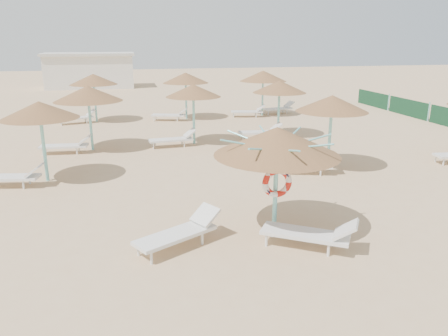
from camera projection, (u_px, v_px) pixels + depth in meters
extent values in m
plane|color=tan|center=(253.00, 231.00, 10.80)|extent=(120.00, 120.00, 0.00)
cylinder|color=#79D2D0|center=(275.00, 190.00, 10.38)|extent=(0.11, 0.11, 2.21)
cone|color=#8F5E39|center=(277.00, 141.00, 10.04)|extent=(2.95, 2.95, 0.66)
cylinder|color=#79D2D0|center=(277.00, 152.00, 10.11)|extent=(0.20, 0.20, 0.12)
cylinder|color=#79D2D0|center=(305.00, 142.00, 10.19)|extent=(1.33, 0.04, 0.34)
cylinder|color=#79D2D0|center=(289.00, 138.00, 10.60)|extent=(0.97, 0.97, 0.34)
cylinder|color=#79D2D0|center=(268.00, 137.00, 10.68)|extent=(0.04, 1.33, 0.34)
cylinder|color=#79D2D0|center=(251.00, 140.00, 10.40)|extent=(0.97, 0.97, 0.34)
cylinder|color=#79D2D0|center=(249.00, 145.00, 9.91)|extent=(1.33, 0.04, 0.34)
cylinder|color=#79D2D0|center=(263.00, 149.00, 9.50)|extent=(0.97, 0.97, 0.34)
cylinder|color=#79D2D0|center=(287.00, 150.00, 9.42)|extent=(0.04, 1.33, 0.34)
cylinder|color=#79D2D0|center=(305.00, 147.00, 9.70)|extent=(0.97, 0.97, 0.34)
torus|color=red|center=(277.00, 183.00, 10.22)|extent=(0.73, 0.15, 0.73)
cylinder|color=silver|center=(151.00, 258.00, 9.17)|extent=(0.06, 0.06, 0.29)
cylinder|color=silver|center=(138.00, 250.00, 9.54)|extent=(0.06, 0.06, 0.29)
cylinder|color=silver|center=(202.00, 239.00, 10.06)|extent=(0.06, 0.06, 0.29)
cylinder|color=silver|center=(189.00, 232.00, 10.42)|extent=(0.06, 0.06, 0.29)
cube|color=silver|center=(176.00, 235.00, 9.83)|extent=(2.01, 1.51, 0.08)
cube|color=silver|center=(205.00, 215.00, 10.32)|extent=(0.73, 0.78, 0.37)
cylinder|color=silver|center=(266.00, 240.00, 9.98)|extent=(0.06, 0.06, 0.29)
cylinder|color=silver|center=(272.00, 231.00, 10.44)|extent=(0.06, 0.06, 0.29)
cylinder|color=silver|center=(328.00, 250.00, 9.51)|extent=(0.06, 0.06, 0.29)
cylinder|color=silver|center=(331.00, 240.00, 9.97)|extent=(0.06, 0.06, 0.29)
cube|color=silver|center=(305.00, 234.00, 9.88)|extent=(2.00, 1.61, 0.08)
cube|color=silver|center=(346.00, 229.00, 9.51)|extent=(0.76, 0.79, 0.38)
cylinder|color=#79D2D0|center=(44.00, 147.00, 14.29)|extent=(0.11, 0.11, 2.30)
cone|color=#8F5E39|center=(39.00, 110.00, 13.94)|extent=(2.46, 2.46, 0.55)
cylinder|color=#79D2D0|center=(40.00, 117.00, 14.00)|extent=(0.20, 0.20, 0.12)
cylinder|color=silver|center=(23.00, 185.00, 13.75)|extent=(0.06, 0.06, 0.28)
cylinder|color=silver|center=(30.00, 180.00, 14.23)|extent=(0.06, 0.06, 0.28)
cube|color=silver|center=(8.00, 177.00, 13.92)|extent=(1.98, 0.95, 0.08)
cube|color=silver|center=(34.00, 170.00, 13.88)|extent=(0.59, 0.68, 0.36)
cylinder|color=#79D2D0|center=(91.00, 123.00, 18.34)|extent=(0.11, 0.11, 2.30)
cone|color=#8F5E39|center=(88.00, 93.00, 17.98)|extent=(2.81, 2.81, 0.63)
cylinder|color=#79D2D0|center=(88.00, 99.00, 18.05)|extent=(0.20, 0.20, 0.12)
cylinder|color=silver|center=(43.00, 152.00, 17.68)|extent=(0.06, 0.06, 0.28)
cylinder|color=silver|center=(46.00, 149.00, 18.15)|extent=(0.06, 0.06, 0.28)
cylinder|color=silver|center=(77.00, 151.00, 17.85)|extent=(0.06, 0.06, 0.28)
cylinder|color=silver|center=(79.00, 148.00, 18.33)|extent=(0.06, 0.06, 0.28)
cube|color=silver|center=(64.00, 146.00, 17.97)|extent=(1.95, 0.78, 0.08)
cube|color=silver|center=(85.00, 140.00, 18.01)|extent=(0.54, 0.64, 0.36)
cylinder|color=#79D2D0|center=(95.00, 101.00, 24.65)|extent=(0.11, 0.11, 2.30)
cone|color=#8F5E39|center=(93.00, 79.00, 24.29)|extent=(2.63, 2.63, 0.59)
cylinder|color=#79D2D0|center=(94.00, 84.00, 24.36)|extent=(0.20, 0.20, 0.12)
cylinder|color=silver|center=(61.00, 123.00, 23.77)|extent=(0.06, 0.06, 0.28)
cylinder|color=silver|center=(60.00, 122.00, 24.20)|extent=(0.06, 0.06, 0.28)
cylinder|color=silver|center=(87.00, 121.00, 24.35)|extent=(0.06, 0.06, 0.28)
cylinder|color=silver|center=(85.00, 120.00, 24.78)|extent=(0.06, 0.06, 0.28)
cube|color=silver|center=(76.00, 118.00, 24.28)|extent=(1.99, 1.06, 0.08)
cube|color=silver|center=(91.00, 113.00, 24.58)|extent=(0.62, 0.70, 0.36)
cylinder|color=#79D2D0|center=(194.00, 118.00, 19.46)|extent=(0.11, 0.11, 2.30)
cone|color=#8F5E39|center=(193.00, 91.00, 19.10)|extent=(2.43, 2.43, 0.55)
cylinder|color=#79D2D0|center=(193.00, 96.00, 19.17)|extent=(0.20, 0.20, 0.12)
cylinder|color=silver|center=(154.00, 146.00, 18.68)|extent=(0.06, 0.06, 0.28)
cylinder|color=silver|center=(152.00, 144.00, 19.14)|extent=(0.06, 0.06, 0.28)
cylinder|color=silver|center=(184.00, 144.00, 19.07)|extent=(0.06, 0.06, 0.28)
cylinder|color=silver|center=(182.00, 142.00, 19.53)|extent=(0.06, 0.06, 0.28)
cube|color=silver|center=(171.00, 140.00, 19.09)|extent=(1.95, 0.78, 0.08)
cube|color=silver|center=(190.00, 133.00, 19.26)|extent=(0.53, 0.64, 0.36)
cylinder|color=#79D2D0|center=(186.00, 99.00, 25.53)|extent=(0.11, 0.11, 2.30)
cone|color=#8F5E39|center=(186.00, 78.00, 25.18)|extent=(2.65, 2.65, 0.60)
cylinder|color=#79D2D0|center=(186.00, 82.00, 25.25)|extent=(0.20, 0.20, 0.12)
cylinder|color=silver|center=(154.00, 119.00, 25.02)|extent=(0.06, 0.06, 0.28)
cylinder|color=silver|center=(156.00, 117.00, 25.50)|extent=(0.06, 0.06, 0.28)
cylinder|color=silver|center=(177.00, 119.00, 24.94)|extent=(0.06, 0.06, 0.28)
cylinder|color=silver|center=(179.00, 118.00, 25.42)|extent=(0.06, 0.06, 0.28)
cube|color=silver|center=(169.00, 115.00, 25.16)|extent=(2.00, 1.12, 0.08)
cube|color=silver|center=(183.00, 111.00, 25.05)|extent=(0.63, 0.71, 0.36)
cylinder|color=#79D2D0|center=(330.00, 138.00, 15.67)|extent=(0.11, 0.11, 2.30)
cone|color=#8F5E39|center=(332.00, 103.00, 15.32)|extent=(2.54, 2.54, 0.57)
cylinder|color=#79D2D0|center=(332.00, 110.00, 15.38)|extent=(0.20, 0.20, 0.12)
cylinder|color=silver|center=(281.00, 171.00, 15.17)|extent=(0.06, 0.06, 0.28)
cylinder|color=silver|center=(281.00, 167.00, 15.65)|extent=(0.06, 0.06, 0.28)
cylinder|color=silver|center=(321.00, 172.00, 15.08)|extent=(0.06, 0.06, 0.28)
cylinder|color=silver|center=(319.00, 168.00, 15.55)|extent=(0.06, 0.06, 0.28)
cube|color=silver|center=(304.00, 165.00, 15.30)|extent=(2.00, 1.14, 0.08)
cube|color=silver|center=(329.00, 159.00, 15.17)|extent=(0.64, 0.71, 0.36)
cylinder|color=#79D2D0|center=(279.00, 113.00, 20.96)|extent=(0.11, 0.11, 2.30)
cone|color=#8F5E39|center=(280.00, 87.00, 20.61)|extent=(2.53, 2.53, 0.57)
cylinder|color=#79D2D0|center=(279.00, 92.00, 20.67)|extent=(0.20, 0.20, 0.12)
cylinder|color=silver|center=(243.00, 138.00, 20.30)|extent=(0.06, 0.06, 0.28)
cylinder|color=silver|center=(241.00, 135.00, 20.77)|extent=(0.06, 0.06, 0.28)
cylinder|color=silver|center=(271.00, 137.00, 20.48)|extent=(0.06, 0.06, 0.28)
cylinder|color=silver|center=(269.00, 135.00, 20.95)|extent=(0.06, 0.06, 0.28)
cube|color=silver|center=(259.00, 132.00, 20.59)|extent=(1.94, 0.77, 0.08)
cube|color=silver|center=(276.00, 127.00, 20.64)|extent=(0.53, 0.64, 0.36)
cylinder|color=#79D2D0|center=(263.00, 97.00, 26.71)|extent=(0.11, 0.11, 2.30)
cone|color=#8F5E39|center=(263.00, 76.00, 26.36)|extent=(2.82, 2.82, 0.63)
cylinder|color=#79D2D0|center=(263.00, 80.00, 26.43)|extent=(0.20, 0.20, 0.12)
cylinder|color=silver|center=(234.00, 115.00, 26.14)|extent=(0.06, 0.06, 0.28)
cylinder|color=silver|center=(233.00, 114.00, 26.62)|extent=(0.06, 0.06, 0.28)
cylinder|color=silver|center=(256.00, 115.00, 26.17)|extent=(0.06, 0.06, 0.28)
cylinder|color=silver|center=(255.00, 114.00, 26.65)|extent=(0.06, 0.06, 0.28)
cube|color=silver|center=(247.00, 112.00, 26.34)|extent=(1.99, 0.99, 0.08)
cube|color=silver|center=(261.00, 108.00, 26.29)|extent=(0.60, 0.69, 0.36)
cylinder|color=silver|center=(268.00, 113.00, 26.98)|extent=(0.06, 0.06, 0.28)
cylinder|color=silver|center=(264.00, 112.00, 27.42)|extent=(0.06, 0.06, 0.28)
cylinder|color=silver|center=(287.00, 112.00, 27.51)|extent=(0.06, 0.06, 0.28)
cylinder|color=silver|center=(283.00, 110.00, 27.95)|extent=(0.06, 0.06, 0.28)
cube|color=silver|center=(277.00, 109.00, 27.46)|extent=(1.99, 0.99, 0.08)
cube|color=silver|center=(289.00, 104.00, 27.73)|extent=(0.60, 0.69, 0.36)
cylinder|color=silver|center=(444.00, 162.00, 16.29)|extent=(0.06, 0.06, 0.28)
cylinder|color=silver|center=(436.00, 159.00, 16.76)|extent=(0.06, 0.06, 0.28)
cube|color=silver|center=(90.00, 72.00, 41.82)|extent=(8.00, 4.00, 3.00)
cube|color=beige|center=(89.00, 54.00, 41.35)|extent=(8.40, 4.40, 0.25)
cube|color=#194B29|center=(408.00, 108.00, 26.70)|extent=(0.08, 3.80, 1.00)
cylinder|color=#79D2D0|center=(429.00, 112.00, 24.90)|extent=(0.08, 0.08, 1.10)
cube|color=#194B29|center=(373.00, 99.00, 30.43)|extent=(0.08, 3.80, 1.00)
cylinder|color=#79D2D0|center=(389.00, 102.00, 28.64)|extent=(0.08, 0.08, 1.10)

